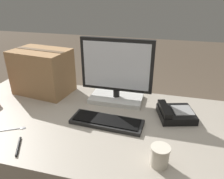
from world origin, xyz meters
name	(u,v)px	position (x,y,z in m)	size (l,w,h in m)	color
office_desk	(92,166)	(0.00, 0.00, 0.37)	(1.80, 0.90, 0.75)	#A89E8E
monitor	(116,75)	(0.10, 0.27, 0.93)	(0.48, 0.21, 0.43)	white
keyboard	(107,121)	(0.11, -0.02, 0.76)	(0.43, 0.17, 0.03)	black
desk_phone	(175,113)	(0.50, 0.15, 0.78)	(0.25, 0.24, 0.08)	black
paper_cup_right	(160,156)	(0.43, -0.28, 0.80)	(0.09, 0.09, 0.10)	beige
spoon	(16,129)	(-0.36, -0.20, 0.75)	(0.14, 0.09, 0.00)	#B2B2B7
cardboard_box	(42,72)	(-0.46, 0.28, 0.91)	(0.43, 0.32, 0.32)	#9E754C
pen_marker	(18,146)	(-0.25, -0.33, 0.75)	(0.08, 0.13, 0.01)	black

